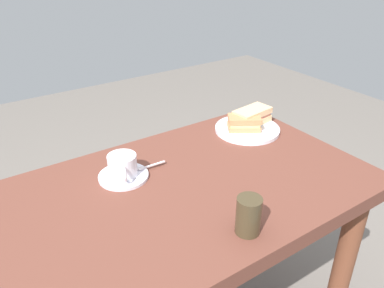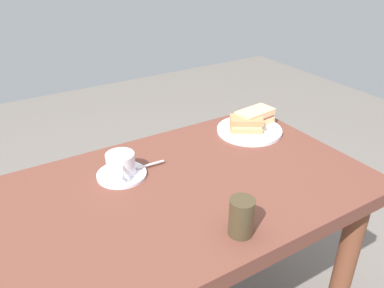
{
  "view_description": "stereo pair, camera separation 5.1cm",
  "coord_description": "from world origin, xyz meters",
  "px_view_note": "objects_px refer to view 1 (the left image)",
  "views": [
    {
      "loc": [
        0.46,
        0.8,
        1.39
      ],
      "look_at": [
        -0.19,
        -0.16,
        0.76
      ],
      "focal_mm": 36.05,
      "sensor_mm": 36.0,
      "label": 1
    },
    {
      "loc": [
        0.42,
        0.83,
        1.39
      ],
      "look_at": [
        -0.19,
        -0.16,
        0.76
      ],
      "focal_mm": 36.05,
      "sensor_mm": 36.0,
      "label": 2
    }
  ],
  "objects_px": {
    "sandwich_front": "(244,123)",
    "coffee_cup": "(122,165)",
    "spoon": "(147,167)",
    "coffee_saucer": "(124,176)",
    "sandwich_back": "(252,116)",
    "sandwich_plate": "(247,129)",
    "drinking_glass": "(248,215)",
    "dining_table": "(170,222)"
  },
  "relations": [
    {
      "from": "sandwich_plate",
      "to": "drinking_glass",
      "type": "xyz_separation_m",
      "value": [
        0.38,
        0.43,
        0.04
      ]
    },
    {
      "from": "coffee_saucer",
      "to": "spoon",
      "type": "distance_m",
      "value": 0.08
    },
    {
      "from": "sandwich_front",
      "to": "coffee_cup",
      "type": "relative_size",
      "value": 1.21
    },
    {
      "from": "sandwich_front",
      "to": "sandwich_back",
      "type": "xyz_separation_m",
      "value": [
        -0.06,
        -0.02,
        0.0
      ]
    },
    {
      "from": "sandwich_plate",
      "to": "coffee_saucer",
      "type": "bearing_deg",
      "value": 3.44
    },
    {
      "from": "coffee_cup",
      "to": "spoon",
      "type": "bearing_deg",
      "value": 179.38
    },
    {
      "from": "drinking_glass",
      "to": "spoon",
      "type": "bearing_deg",
      "value": -79.68
    },
    {
      "from": "sandwich_front",
      "to": "coffee_saucer",
      "type": "height_order",
      "value": "sandwich_front"
    },
    {
      "from": "dining_table",
      "to": "coffee_cup",
      "type": "xyz_separation_m",
      "value": [
        0.08,
        -0.14,
        0.16
      ]
    },
    {
      "from": "coffee_cup",
      "to": "coffee_saucer",
      "type": "bearing_deg",
      "value": -108.24
    },
    {
      "from": "sandwich_front",
      "to": "coffee_cup",
      "type": "xyz_separation_m",
      "value": [
        0.51,
        0.03,
        0.01
      ]
    },
    {
      "from": "dining_table",
      "to": "sandwich_back",
      "type": "xyz_separation_m",
      "value": [
        -0.5,
        -0.2,
        0.16
      ]
    },
    {
      "from": "coffee_saucer",
      "to": "sandwich_plate",
      "type": "bearing_deg",
      "value": -176.56
    },
    {
      "from": "sandwich_back",
      "to": "drinking_glass",
      "type": "relative_size",
      "value": 1.56
    },
    {
      "from": "dining_table",
      "to": "drinking_glass",
      "type": "height_order",
      "value": "drinking_glass"
    },
    {
      "from": "drinking_glass",
      "to": "sandwich_plate",
      "type": "bearing_deg",
      "value": -131.28
    },
    {
      "from": "sandwich_back",
      "to": "spoon",
      "type": "bearing_deg",
      "value": 6.53
    },
    {
      "from": "sandwich_back",
      "to": "spoon",
      "type": "height_order",
      "value": "sandwich_back"
    },
    {
      "from": "dining_table",
      "to": "sandwich_plate",
      "type": "xyz_separation_m",
      "value": [
        -0.46,
        -0.18,
        0.12
      ]
    },
    {
      "from": "sandwich_plate",
      "to": "drinking_glass",
      "type": "height_order",
      "value": "drinking_glass"
    },
    {
      "from": "sandwich_back",
      "to": "coffee_cup",
      "type": "relative_size",
      "value": 1.36
    },
    {
      "from": "dining_table",
      "to": "sandwich_front",
      "type": "relative_size",
      "value": 8.93
    },
    {
      "from": "dining_table",
      "to": "sandwich_back",
      "type": "relative_size",
      "value": 7.94
    },
    {
      "from": "dining_table",
      "to": "sandwich_front",
      "type": "bearing_deg",
      "value": -157.99
    },
    {
      "from": "sandwich_front",
      "to": "coffee_cup",
      "type": "bearing_deg",
      "value": 3.57
    },
    {
      "from": "coffee_saucer",
      "to": "spoon",
      "type": "relative_size",
      "value": 1.57
    },
    {
      "from": "sandwich_plate",
      "to": "drinking_glass",
      "type": "bearing_deg",
      "value": 48.72
    },
    {
      "from": "sandwich_back",
      "to": "spoon",
      "type": "xyz_separation_m",
      "value": [
        0.5,
        0.06,
        -0.03
      ]
    },
    {
      "from": "sandwich_back",
      "to": "coffee_cup",
      "type": "height_order",
      "value": "coffee_cup"
    },
    {
      "from": "coffee_saucer",
      "to": "sandwich_back",
      "type": "bearing_deg",
      "value": -174.61
    },
    {
      "from": "sandwich_front",
      "to": "spoon",
      "type": "height_order",
      "value": "sandwich_front"
    },
    {
      "from": "coffee_cup",
      "to": "drinking_glass",
      "type": "distance_m",
      "value": 0.43
    },
    {
      "from": "coffee_saucer",
      "to": "spoon",
      "type": "xyz_separation_m",
      "value": [
        -0.08,
        0.0,
        0.01
      ]
    },
    {
      "from": "sandwich_plate",
      "to": "drinking_glass",
      "type": "distance_m",
      "value": 0.58
    },
    {
      "from": "sandwich_back",
      "to": "sandwich_plate",
      "type": "bearing_deg",
      "value": 28.3
    },
    {
      "from": "coffee_cup",
      "to": "spoon",
      "type": "xyz_separation_m",
      "value": [
        -0.08,
        0.0,
        -0.03
      ]
    },
    {
      "from": "sandwich_front",
      "to": "coffee_saucer",
      "type": "xyz_separation_m",
      "value": [
        0.51,
        0.03,
        -0.03
      ]
    },
    {
      "from": "coffee_saucer",
      "to": "coffee_cup",
      "type": "distance_m",
      "value": 0.04
    },
    {
      "from": "sandwich_front",
      "to": "coffee_cup",
      "type": "height_order",
      "value": "coffee_cup"
    },
    {
      "from": "sandwich_front",
      "to": "drinking_glass",
      "type": "bearing_deg",
      "value": 50.1
    },
    {
      "from": "sandwich_front",
      "to": "coffee_cup",
      "type": "distance_m",
      "value": 0.52
    },
    {
      "from": "dining_table",
      "to": "coffee_cup",
      "type": "bearing_deg",
      "value": -61.79
    }
  ]
}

